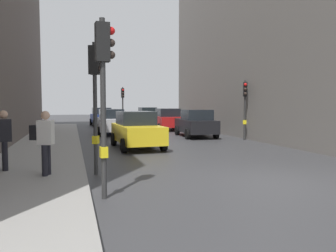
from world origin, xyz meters
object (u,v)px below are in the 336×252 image
(traffic_light_near_right, at_px, (96,84))
(pedestrian_in_dark_coat, at_px, (4,138))
(traffic_light_mid_street, at_px, (245,99))
(car_yellow_taxi, at_px, (137,130))
(car_red_sedan, at_px, (167,119))
(car_silver_hatchback, at_px, (112,122))
(traffic_light_far_median, at_px, (123,100))
(traffic_light_near_left, at_px, (104,76))
(car_blue_van, at_px, (102,117))
(car_green_estate, at_px, (147,116))
(pedestrian_with_black_backpack, at_px, (44,139))
(car_dark_suv, at_px, (196,123))

(traffic_light_near_right, bearing_deg, pedestrian_in_dark_coat, 166.40)
(traffic_light_mid_street, relative_size, car_yellow_taxi, 0.82)
(car_red_sedan, height_order, car_silver_hatchback, same)
(traffic_light_far_median, xyz_separation_m, car_silver_hatchback, (-1.73, -6.31, -1.62))
(traffic_light_mid_street, xyz_separation_m, car_red_sedan, (-2.34, 8.36, -1.54))
(traffic_light_mid_street, bearing_deg, traffic_light_near_right, -141.21)
(traffic_light_near_left, xyz_separation_m, car_blue_van, (2.06, 24.98, -1.86))
(car_blue_van, relative_size, car_green_estate, 1.02)
(traffic_light_near_left, height_order, car_blue_van, traffic_light_near_left)
(car_yellow_taxi, distance_m, car_silver_hatchback, 7.62)
(traffic_light_mid_street, bearing_deg, car_blue_van, 114.80)
(traffic_light_near_left, bearing_deg, car_yellow_taxi, 74.44)
(traffic_light_far_median, relative_size, pedestrian_with_black_backpack, 2.05)
(traffic_light_far_median, relative_size, car_red_sedan, 0.85)
(car_blue_van, relative_size, car_yellow_taxi, 1.00)
(car_blue_van, xyz_separation_m, car_silver_hatchback, (-0.11, -9.17, 0.00))
(car_yellow_taxi, relative_size, car_silver_hatchback, 1.01)
(car_red_sedan, distance_m, car_silver_hatchback, 5.34)
(car_dark_suv, bearing_deg, traffic_light_near_left, -119.23)
(car_dark_suv, bearing_deg, traffic_light_mid_street, -50.47)
(car_green_estate, distance_m, pedestrian_with_black_backpack, 26.33)
(traffic_light_mid_street, relative_size, pedestrian_in_dark_coat, 1.98)
(traffic_light_mid_street, relative_size, traffic_light_far_median, 0.97)
(traffic_light_mid_street, bearing_deg, car_silver_hatchback, 140.10)
(car_green_estate, distance_m, pedestrian_in_dark_coat, 25.75)
(traffic_light_far_median, xyz_separation_m, car_blue_van, (-1.62, 2.86, -1.62))
(traffic_light_mid_street, distance_m, car_yellow_taxi, 7.13)
(car_red_sedan, xyz_separation_m, pedestrian_with_black_backpack, (-8.13, -16.05, 0.29))
(car_dark_suv, bearing_deg, pedestrian_with_black_backpack, -129.32)
(car_yellow_taxi, bearing_deg, traffic_light_mid_street, 14.05)
(traffic_light_far_median, distance_m, pedestrian_with_black_backpack, 20.62)
(pedestrian_with_black_backpack, bearing_deg, car_silver_hatchback, 76.07)
(car_blue_van, height_order, car_dark_suv, same)
(traffic_light_far_median, xyz_separation_m, pedestrian_in_dark_coat, (-6.30, -18.87, -1.37))
(car_yellow_taxi, bearing_deg, pedestrian_with_black_backpack, -121.72)
(car_red_sedan, xyz_separation_m, car_green_estate, (0.33, 8.89, 0.00))
(car_yellow_taxi, bearing_deg, traffic_light_far_median, 84.25)
(traffic_light_near_left, distance_m, pedestrian_in_dark_coat, 4.47)
(car_yellow_taxi, bearing_deg, pedestrian_in_dark_coat, -134.76)
(traffic_light_far_median, bearing_deg, traffic_light_mid_street, -66.37)
(traffic_light_mid_street, distance_m, car_red_sedan, 8.81)
(traffic_light_far_median, xyz_separation_m, car_dark_suv, (3.26, -9.71, -1.62))
(traffic_light_near_left, bearing_deg, pedestrian_with_black_backpack, 123.22)
(traffic_light_near_left, height_order, car_red_sedan, traffic_light_near_left)
(traffic_light_mid_street, xyz_separation_m, pedestrian_with_black_backpack, (-10.47, -7.69, -1.25))
(car_blue_van, height_order, pedestrian_with_black_backpack, pedestrian_with_black_backpack)
(traffic_light_near_right, bearing_deg, car_silver_hatchback, 81.59)
(car_yellow_taxi, xyz_separation_m, pedestrian_with_black_backpack, (-3.71, -6.00, 0.29))
(car_blue_van, bearing_deg, car_dark_suv, -68.75)
(car_green_estate, height_order, pedestrian_in_dark_coat, pedestrian_in_dark_coat)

